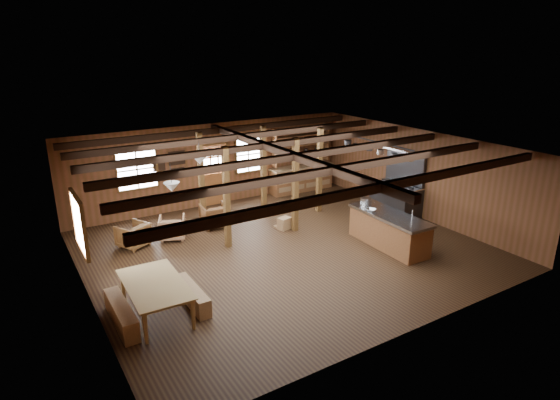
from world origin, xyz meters
The scene contains 22 objects.
room centered at (0.00, 0.00, 1.40)m, with size 10.04×9.04×2.84m.
ceiling_joists centered at (0.00, 0.18, 2.68)m, with size 9.80×8.82×0.18m.
timber_posts centered at (0.52, 2.08, 1.40)m, with size 3.95×2.35×2.80m.
back_door centered at (0.00, 4.45, 0.88)m, with size 1.02×0.08×2.15m.
window_back_left centered at (-2.60, 4.46, 1.60)m, with size 1.32×0.06×1.32m.
window_back_right centered at (1.30, 4.46, 1.60)m, with size 1.02×0.06×1.32m.
window_left centered at (-4.96, 0.50, 1.60)m, with size 0.14×1.24×1.32m.
notice_boards centered at (-1.50, 4.46, 1.64)m, with size 1.08×0.03×0.90m.
back_counter centered at (3.40, 4.20, 0.60)m, with size 2.55×0.60×2.45m.
pendant_lamps centered at (-2.25, 1.00, 2.25)m, with size 1.86×2.36×0.66m.
pot_rack centered at (3.37, 0.38, 2.32)m, with size 0.37×3.00×0.36m.
kitchen_island centered at (2.55, -1.30, 0.48)m, with size 0.96×2.53×1.20m.
step_stool centered at (0.78, 1.24, 0.18)m, with size 0.41×0.29×0.36m, color brown.
commercial_range centered at (4.64, 0.49, 0.67)m, with size 0.87×1.71×2.11m.
dining_table centered at (-3.90, -1.31, 0.35)m, with size 2.01×1.12×0.71m, color olive.
bench_wall centered at (-4.65, -1.31, 0.22)m, with size 0.30×1.61×0.44m, color brown.
bench_aisle centered at (-3.17, -1.31, 0.20)m, with size 0.27×1.46×0.40m, color brown.
armchair_a centered at (-3.42, 2.34, 0.34)m, with size 0.72×0.74×0.67m, color brown.
armchair_b centered at (-0.92, 2.52, 0.36)m, with size 0.76×0.78×0.71m, color brown.
armchair_c centered at (-2.32, 2.31, 0.33)m, with size 0.71×0.73×0.66m, color #8C603F.
counter_pot centered at (2.53, -0.34, 1.03)m, with size 0.31×0.31×0.19m, color #AEB1B5.
bowl centered at (2.26, -0.87, 0.97)m, with size 0.26×0.26×0.06m, color silver.
Camera 1 is at (-6.21, -9.79, 5.31)m, focal length 30.00 mm.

